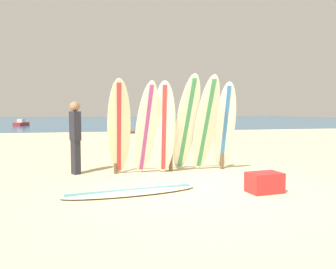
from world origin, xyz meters
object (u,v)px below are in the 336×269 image
object	(u,v)px
cooler_box	(264,182)
surfboard_leaning_center_right	(206,125)
surfboard_leaning_center_left	(164,129)
beachgoer_standing	(75,134)
surfboard_leaning_far_left	(119,129)
small_boat_offshore	(21,123)
surfboard_rack	(171,142)
surfboard_lying_on_sand	(131,191)
surfboard_leaning_center	(186,125)
surfboard_leaning_right	(225,127)
surfboard_leaning_left	(146,129)

from	to	relation	value
cooler_box	surfboard_leaning_center_right	bearing A→B (deg)	95.89
surfboard_leaning_center_left	beachgoer_standing	bearing A→B (deg)	164.23
surfboard_leaning_far_left	small_boat_offshore	world-z (taller)	surfboard_leaning_far_left
surfboard_rack	surfboard_leaning_center_right	world-z (taller)	surfboard_leaning_center_right
surfboard_leaning_center_right	small_boat_offshore	world-z (taller)	surfboard_leaning_center_right
surfboard_leaning_center_left	surfboard_lying_on_sand	xyz separation A→B (m)	(-0.93, -1.47, -1.03)
surfboard_leaning_center	surfboard_rack	bearing A→B (deg)	130.66
surfboard_lying_on_sand	surfboard_leaning_center	bearing A→B (deg)	45.96
surfboard_leaning_center_right	surfboard_lying_on_sand	bearing A→B (deg)	-142.34
surfboard_leaning_far_left	surfboard_leaning_center	world-z (taller)	surfboard_leaning_center
surfboard_rack	surfboard_leaning_center_left	size ratio (longest dim) A/B	1.30
surfboard_leaning_center_left	cooler_box	xyz separation A→B (m)	(1.42, -1.95, -0.89)
surfboard_leaning_right	beachgoer_standing	size ratio (longest dim) A/B	1.27
surfboard_rack	surfboard_leaning_center	xyz separation A→B (m)	(0.29, -0.33, 0.42)
surfboard_leaning_left	surfboard_leaning_center	distance (m)	0.97
surfboard_leaning_left	surfboard_lying_on_sand	world-z (taller)	surfboard_leaning_left
surfboard_leaning_center	surfboard_leaning_center_right	size ratio (longest dim) A/B	1.01
surfboard_leaning_left	surfboard_leaning_center_left	xyz separation A→B (m)	(0.42, 0.00, 0.00)
surfboard_lying_on_sand	surfboard_leaning_center_left	bearing A→B (deg)	57.68
surfboard_leaning_far_left	surfboard_leaning_center_right	size ratio (longest dim) A/B	0.94
surfboard_leaning_center_right	beachgoer_standing	world-z (taller)	surfboard_leaning_center_right
surfboard_leaning_right	surfboard_leaning_center_right	bearing A→B (deg)	-170.46
surfboard_leaning_far_left	surfboard_leaning_center	distance (m)	1.57
surfboard_leaning_center_right	surfboard_leaning_right	world-z (taller)	surfboard_leaning_center_right
surfboard_leaning_right	small_boat_offshore	size ratio (longest dim) A/B	0.89
surfboard_leaning_left	surfboard_leaning_center	xyz separation A→B (m)	(0.96, 0.06, 0.09)
surfboard_leaning_center_right	beachgoer_standing	xyz separation A→B (m)	(-2.99, 0.53, -0.21)
surfboard_rack	small_boat_offshore	distance (m)	29.80
surfboard_leaning_center_right	surfboard_leaning_center	bearing A→B (deg)	177.02
surfboard_rack	surfboard_leaning_left	bearing A→B (deg)	-149.79
surfboard_leaning_left	beachgoer_standing	world-z (taller)	surfboard_leaning_left
surfboard_leaning_center_left	surfboard_leaning_right	size ratio (longest dim) A/B	0.99
surfboard_leaning_far_left	surfboard_lying_on_sand	world-z (taller)	surfboard_leaning_far_left
surfboard_leaning_center	surfboard_leaning_center_right	xyz separation A→B (m)	(0.47, -0.02, -0.01)
surfboard_leaning_center	small_boat_offshore	xyz separation A→B (m)	(-9.59, 28.64, -0.89)
surfboard_leaning_left	surfboard_leaning_center	bearing A→B (deg)	3.49
surfboard_leaning_far_left	surfboard_leaning_center_right	bearing A→B (deg)	1.43
surfboard_leaning_far_left	surfboard_lying_on_sand	xyz separation A→B (m)	(0.09, -1.45, -1.04)
surfboard_leaning_center_right	cooler_box	xyz separation A→B (m)	(0.40, -1.98, -0.96)
surfboard_leaning_far_left	beachgoer_standing	bearing A→B (deg)	148.91
surfboard_leaning_center_right	surfboard_leaning_left	bearing A→B (deg)	-178.63
surfboard_leaning_center_left	surfboard_lying_on_sand	distance (m)	2.02
surfboard_rack	small_boat_offshore	size ratio (longest dim) A/B	1.14
surfboard_leaning_center_left	surfboard_leaning_right	world-z (taller)	surfboard_leaning_right
surfboard_leaning_left	surfboard_leaning_right	size ratio (longest dim) A/B	0.99
surfboard_rack	beachgoer_standing	size ratio (longest dim) A/B	1.64
surfboard_rack	surfboard_leaning_far_left	xyz separation A→B (m)	(-1.27, -0.41, 0.35)
beachgoer_standing	surfboard_rack	bearing A→B (deg)	-4.31
surfboard_rack	beachgoer_standing	bearing A→B (deg)	175.69
surfboard_rack	surfboard_leaning_right	xyz separation A→B (m)	(1.28, -0.27, 0.35)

